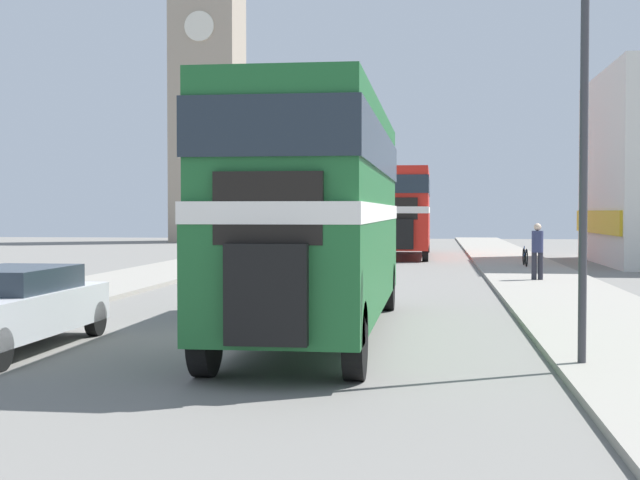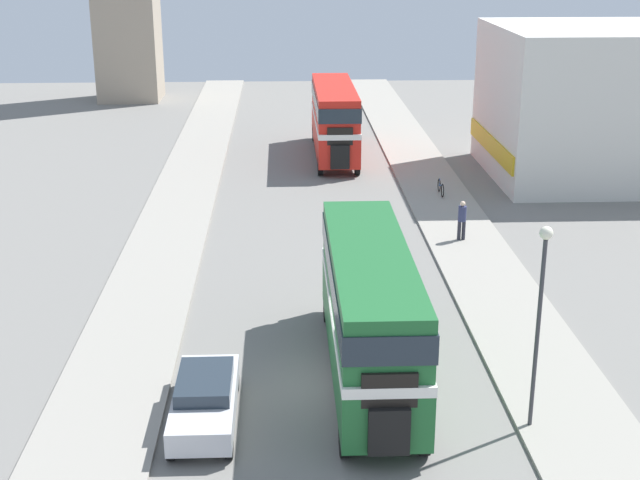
% 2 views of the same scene
% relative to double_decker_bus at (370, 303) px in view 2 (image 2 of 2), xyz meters
% --- Properties ---
extents(ground_plane, '(120.00, 120.00, 0.00)m').
position_rel_double_decker_bus_xyz_m(ground_plane, '(-1.13, -0.50, -2.51)').
color(ground_plane, slate).
extents(sidewalk_right, '(3.50, 120.00, 0.12)m').
position_rel_double_decker_bus_xyz_m(sidewalk_right, '(5.62, -0.50, -2.45)').
color(sidewalk_right, gray).
rests_on(sidewalk_right, ground_plane).
extents(sidewalk_left, '(3.50, 120.00, 0.12)m').
position_rel_double_decker_bus_xyz_m(sidewalk_left, '(-7.88, -0.50, -2.45)').
color(sidewalk_left, gray).
rests_on(sidewalk_left, ground_plane).
extents(double_decker_bus, '(2.41, 10.80, 4.22)m').
position_rel_double_decker_bus_xyz_m(double_decker_bus, '(0.00, 0.00, 0.00)').
color(double_decker_bus, '#1E602D').
rests_on(double_decker_bus, ground_plane).
extents(bus_distant, '(2.44, 11.09, 4.40)m').
position_rel_double_decker_bus_xyz_m(bus_distant, '(0.65, 29.31, 0.10)').
color(bus_distant, red).
rests_on(bus_distant, ground_plane).
extents(car_parked_near, '(1.74, 4.63, 1.37)m').
position_rel_double_decker_bus_xyz_m(car_parked_near, '(-4.89, -2.49, -1.79)').
color(car_parked_near, silver).
rests_on(car_parked_near, ground_plane).
extents(pedestrian_walking, '(0.37, 0.37, 1.81)m').
position_rel_double_decker_bus_xyz_m(pedestrian_walking, '(5.40, 12.69, -1.37)').
color(pedestrian_walking, '#282833').
rests_on(pedestrian_walking, sidewalk_right).
extents(bicycle_on_pavement, '(0.05, 1.76, 0.78)m').
position_rel_double_decker_bus_xyz_m(bicycle_on_pavement, '(5.75, 20.08, -2.03)').
color(bicycle_on_pavement, black).
rests_on(bicycle_on_pavement, sidewalk_right).
extents(street_lamp, '(0.36, 0.36, 5.86)m').
position_rel_double_decker_bus_xyz_m(street_lamp, '(4.25, -3.26, 1.44)').
color(street_lamp, '#38383D').
rests_on(street_lamp, sidewalk_right).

